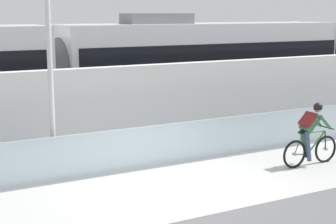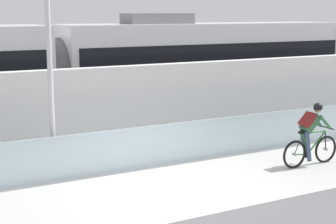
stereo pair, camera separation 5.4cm
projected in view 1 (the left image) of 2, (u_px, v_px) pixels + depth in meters
ground_plane at (169, 191)px, 11.38m from camera, size 200.00×200.00×0.00m
bike_path_deck at (169, 191)px, 11.38m from camera, size 32.00×3.20×0.01m
glass_parapet at (133, 149)px, 12.88m from camera, size 32.00×0.05×1.05m
concrete_barrier_wall at (106, 110)px, 14.31m from camera, size 32.00×0.36×2.39m
tram_rail_near at (78, 134)px, 16.68m from camera, size 32.00×0.08×0.01m
tram_rail_far at (64, 126)px, 17.92m from camera, size 32.00×0.08×0.01m
tram at (52, 74)px, 16.69m from camera, size 22.56×2.54×3.81m
cyclist_on_bike at (311, 135)px, 13.14m from camera, size 1.77×0.58×1.61m
lamp_post_antenna at (49, 37)px, 11.72m from camera, size 0.28×0.28×5.20m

